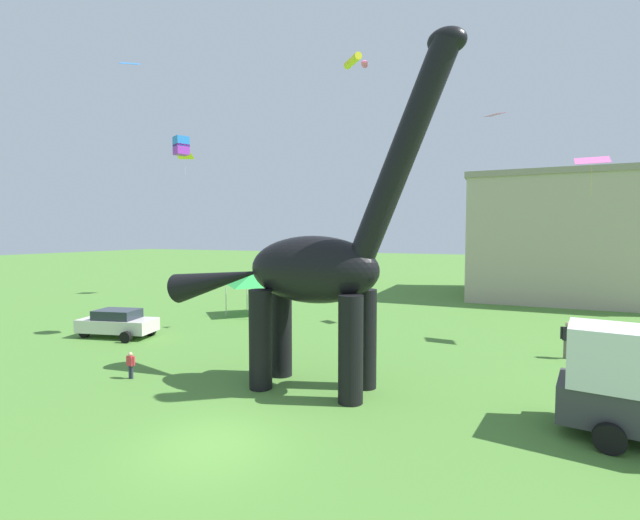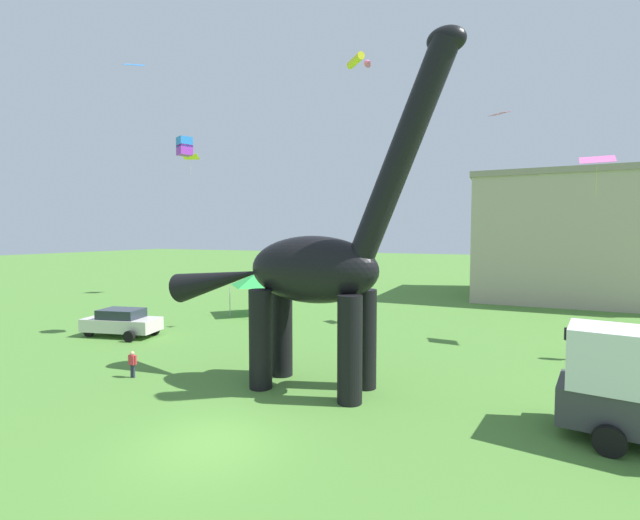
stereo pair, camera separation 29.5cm
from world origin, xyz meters
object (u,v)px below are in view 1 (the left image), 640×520
Objects in this scene: person_strolling_adult at (568,336)px; kite_high_left at (181,146)px; person_far_spectator at (131,363)px; kite_mid_center at (130,63)px; dinosaur_sculpture at (311,269)px; kite_high_right at (592,160)px; kite_trailing at (185,156)px; festival_canopy_tent at (252,280)px; parked_sedan_left at (117,323)px; kite_near_high at (356,61)px; kite_mid_right at (495,115)px.

person_strolling_adult is 1.73× the size of kite_high_left.
person_far_spectator is 18.58m from kite_mid_center.
kite_high_right is at bearing 28.46° from dinosaur_sculpture.
festival_canopy_tent is at bearing -29.98° from kite_trailing.
person_strolling_adult reaches higher than person_far_spectator.
kite_mid_center is (-0.95, 2.26, 15.26)m from parked_sedan_left.
parked_sedan_left reaches higher than person_far_spectator.
parked_sedan_left is 27.05m from kite_high_right.
person_strolling_adult is at bearing 156.93° from person_far_spectator.
kite_trailing is 22.16m from kite_near_high.
kite_near_high is (5.62, 11.38, 15.00)m from person_far_spectator.
person_far_spectator is at bearing 176.14° from dinosaur_sculpture.
person_far_spectator is 24.08m from kite_high_right.
kite_mid_center reaches higher than festival_canopy_tent.
kite_mid_right is at bearing 10.48° from festival_canopy_tent.
kite_high_left is at bearing -50.42° from kite_trailing.
person_strolling_adult is at bearing -10.69° from festival_canopy_tent.
dinosaur_sculpture is 15.75m from festival_canopy_tent.
festival_canopy_tent is at bearing 89.17° from kite_high_left.
kite_high_left is (-20.79, -6.84, 1.13)m from kite_high_right.
kite_mid_center is 1.00× the size of kite_mid_right.
person_strolling_adult is 22.12m from kite_high_left.
kite_high_left is at bearing -147.80° from kite_mid_right.
festival_canopy_tent is 1.96× the size of kite_near_high.
kite_near_high is (8.58, -2.52, 13.11)m from festival_canopy_tent.
person_strolling_adult is 1.23× the size of kite_mid_center.
kite_near_high reaches higher than person_strolling_adult.
kite_near_high reaches higher than kite_mid_right.
kite_near_high is at bearing -169.54° from kite_high_right.
kite_high_left is (-0.10, -7.12, 8.20)m from festival_canopy_tent.
kite_trailing is 33.07m from kite_high_right.
person_far_spectator is 0.57× the size of kite_trailing.
kite_near_high reaches higher than dinosaur_sculpture.
person_strolling_adult is (9.41, 8.27, -3.45)m from dinosaur_sculpture.
kite_trailing is at bearing 118.29° from kite_mid_center.
dinosaur_sculpture is 13.00m from person_strolling_adult.
kite_high_left is (11.35, -13.73, -2.41)m from kite_trailing.
festival_canopy_tent is 2.24× the size of kite_mid_center.
parked_sedan_left is 20.11m from kite_near_high.
kite_mid_right is (15.87, 2.93, 10.69)m from festival_canopy_tent.
person_far_spectator is 24.67m from kite_mid_right.
parked_sedan_left is at bearing -93.37° from person_far_spectator.
parked_sedan_left is 25.78m from kite_mid_right.
person_strolling_adult is 0.55× the size of festival_canopy_tent.
kite_high_left is at bearing 135.39° from dinosaur_sculpture.
festival_canopy_tent is 1.52× the size of kite_high_right.
kite_near_high reaches higher than person_far_spectator.
person_far_spectator is 0.77× the size of kite_mid_center.
kite_near_high reaches higher than festival_canopy_tent.
parked_sedan_left is at bearing -152.35° from kite_near_high.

